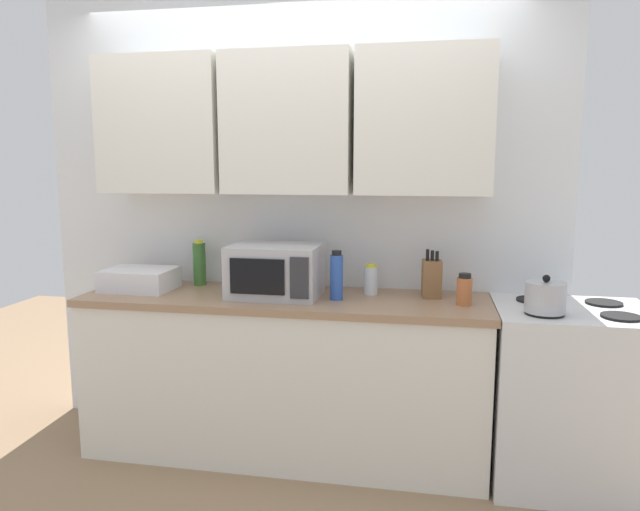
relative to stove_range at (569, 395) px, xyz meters
name	(u,v)px	position (x,y,z in m)	size (l,w,h in m)	color
wall_back_with_cabinets	(293,171)	(-1.49, 0.25, 1.12)	(3.08, 0.38, 2.60)	white
counter_run	(285,374)	(-1.49, 0.02, 0.00)	(2.21, 0.63, 0.90)	white
stove_range	(569,395)	(0.00, 0.00, 0.00)	(0.76, 0.64, 0.91)	silver
kettle	(545,297)	(-0.17, -0.14, 0.53)	(0.19, 0.19, 0.18)	#B2B2B7
microwave	(276,271)	(-1.53, 0.01, 0.59)	(0.48, 0.37, 0.28)	#B7B7BC
dish_rack	(140,279)	(-2.34, 0.02, 0.51)	(0.38, 0.30, 0.12)	silver
knife_block	(432,278)	(-0.70, 0.14, 0.55)	(0.11, 0.13, 0.26)	brown
bottle_blue_cleaner	(337,276)	(-1.19, -0.02, 0.57)	(0.07, 0.07, 0.26)	#2D56B7
bottle_clear_tall	(371,280)	(-1.03, 0.16, 0.53)	(0.08, 0.08, 0.17)	silver
bottle_green_oil	(199,263)	(-2.05, 0.21, 0.58)	(0.07, 0.07, 0.27)	#386B2D
bottle_spice_jar	(464,290)	(-0.54, -0.01, 0.53)	(0.08, 0.08, 0.16)	#BC6638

